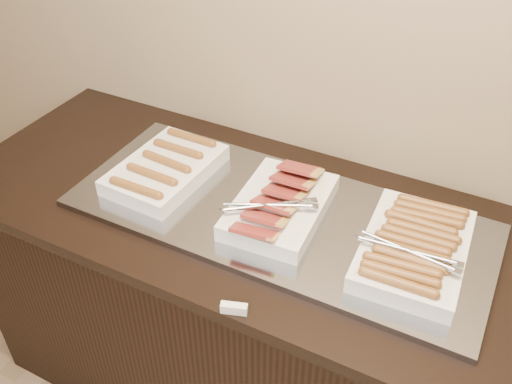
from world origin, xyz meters
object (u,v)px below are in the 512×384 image
(dish_center, at_px, (279,205))
(dish_right, at_px, (414,248))
(dish_left, at_px, (166,169))
(counter, at_px, (278,321))
(warming_tray, at_px, (277,215))

(dish_center, xyz_separation_m, dish_right, (0.38, 0.00, 0.00))
(dish_left, xyz_separation_m, dish_center, (0.39, -0.00, 0.00))
(dish_center, distance_m, dish_right, 0.38)
(counter, height_order, dish_right, dish_right)
(counter, relative_size, warming_tray, 1.72)
(counter, relative_size, dish_left, 5.61)
(dish_left, bearing_deg, dish_right, 2.09)
(dish_left, height_order, dish_center, dish_center)
(dish_right, bearing_deg, dish_left, 176.57)
(dish_left, bearing_deg, dish_center, 1.72)
(dish_left, distance_m, dish_right, 0.77)
(counter, height_order, warming_tray, warming_tray)
(dish_center, bearing_deg, warming_tray, 144.30)
(counter, height_order, dish_left, dish_left)
(warming_tray, bearing_deg, dish_left, 180.00)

